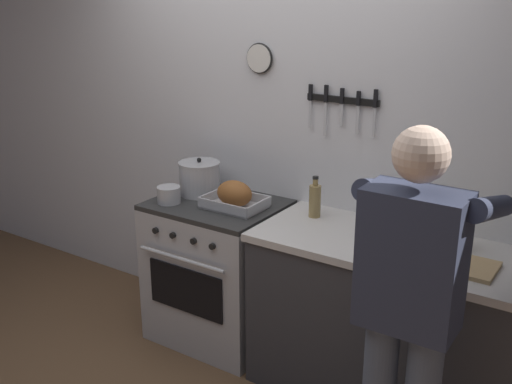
{
  "coord_description": "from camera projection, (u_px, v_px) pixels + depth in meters",
  "views": [
    {
      "loc": [
        1.88,
        -1.74,
        2.11
      ],
      "look_at": [
        0.16,
        0.85,
        1.08
      ],
      "focal_mm": 42.62,
      "sensor_mm": 36.0,
      "label": 1
    }
  ],
  "objects": [
    {
      "name": "stove",
      "position": [
        218.0,
        271.0,
        3.79
      ],
      "size": [
        0.76,
        0.67,
        0.9
      ],
      "color": "#BCBCC1",
      "rests_on": "ground"
    },
    {
      "name": "saucepan",
      "position": [
        169.0,
        195.0,
        3.63
      ],
      "size": [
        0.14,
        0.14,
        0.1
      ],
      "color": "#B7B7BC",
      "rests_on": "stove"
    },
    {
      "name": "wall_back",
      "position": [
        280.0,
        131.0,
        3.69
      ],
      "size": [
        6.0,
        0.13,
        2.6
      ],
      "color": "silver",
      "rests_on": "ground"
    },
    {
      "name": "stock_pot",
      "position": [
        200.0,
        178.0,
        3.77
      ],
      "size": [
        0.26,
        0.26,
        0.23
      ],
      "color": "#B7B7BC",
      "rests_on": "stove"
    },
    {
      "name": "bottle_vinegar",
      "position": [
        315.0,
        200.0,
        3.39
      ],
      "size": [
        0.07,
        0.07,
        0.24
      ],
      "color": "#997F4C",
      "rests_on": "counter_block"
    },
    {
      "name": "person_cook",
      "position": [
        410.0,
        302.0,
        2.37
      ],
      "size": [
        0.51,
        0.63,
        1.66
      ],
      "rotation": [
        0.0,
        0.0,
        1.36
      ],
      "color": "#4C566B",
      "rests_on": "ground"
    },
    {
      "name": "counter_block",
      "position": [
        445.0,
        339.0,
        3.04
      ],
      "size": [
        2.03,
        0.65,
        0.9
      ],
      "color": "#38383D",
      "rests_on": "ground"
    },
    {
      "name": "roasting_pan",
      "position": [
        235.0,
        196.0,
        3.54
      ],
      "size": [
        0.35,
        0.26,
        0.16
      ],
      "color": "#B7B7BC",
      "rests_on": "stove"
    },
    {
      "name": "cutting_board",
      "position": [
        456.0,
        264.0,
        2.81
      ],
      "size": [
        0.36,
        0.24,
        0.02
      ],
      "primitive_type": "cube",
      "color": "tan",
      "rests_on": "counter_block"
    },
    {
      "name": "bottle_cooking_oil",
      "position": [
        462.0,
        229.0,
        2.96
      ],
      "size": [
        0.07,
        0.07,
        0.25
      ],
      "color": "gold",
      "rests_on": "counter_block"
    },
    {
      "name": "bottle_soy_sauce",
      "position": [
        390.0,
        217.0,
        3.16
      ],
      "size": [
        0.06,
        0.06,
        0.22
      ],
      "color": "black",
      "rests_on": "counter_block"
    }
  ]
}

